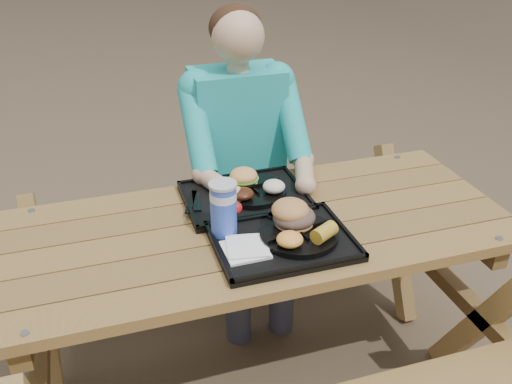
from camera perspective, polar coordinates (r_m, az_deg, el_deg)
name	(u,v)px	position (r m, az deg, el deg)	size (l,w,h in m)	color
ground	(256,379)	(2.47, 0.00, -18.17)	(60.00, 60.00, 0.00)	#999999
picnic_table	(256,308)	(2.21, 0.00, -11.53)	(1.80, 1.49, 0.75)	#999999
tray_near	(282,242)	(1.89, 2.66, -5.02)	(0.45, 0.35, 0.02)	black
tray_far	(245,198)	(2.14, -1.10, -0.59)	(0.45, 0.35, 0.02)	black
plate_near	(299,235)	(1.89, 4.30, -4.30)	(0.26, 0.26, 0.02)	black
plate_far	(252,191)	(2.14, -0.41, 0.12)	(0.26, 0.26, 0.02)	black
napkin_stack	(245,249)	(1.82, -1.08, -5.73)	(0.14, 0.14, 0.02)	white
soda_cup	(224,210)	(1.87, -3.26, -1.79)	(0.09, 0.09, 0.18)	blue
condiment_bbq	(273,218)	(1.97, 1.74, -2.57)	(0.04, 0.04, 0.03)	#310805
condiment_mustard	(285,216)	(1.98, 2.88, -2.42)	(0.05, 0.05, 0.03)	orange
sandwich	(295,206)	(1.89, 3.88, -1.46)	(0.13, 0.13, 0.14)	#C88546
mac_cheese	(290,239)	(1.81, 3.40, -4.75)	(0.09, 0.09, 0.04)	#FFAF43
corn_cob	(324,232)	(1.84, 6.84, -4.04)	(0.09, 0.09, 0.05)	gold
cutlery_far	(197,200)	(2.11, -5.97, -0.77)	(0.03, 0.16, 0.01)	black
burger	(244,172)	(2.15, -1.25, 1.98)	(0.11, 0.11, 0.10)	#F3A455
baked_beans	(242,194)	(2.06, -1.37, -0.16)	(0.08, 0.08, 0.04)	#431D0D
potato_salad	(274,186)	(2.10, 1.80, 0.56)	(0.08, 0.08, 0.05)	white
diner	(240,178)	(2.54, -1.66, 1.40)	(0.48, 0.84, 1.28)	teal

